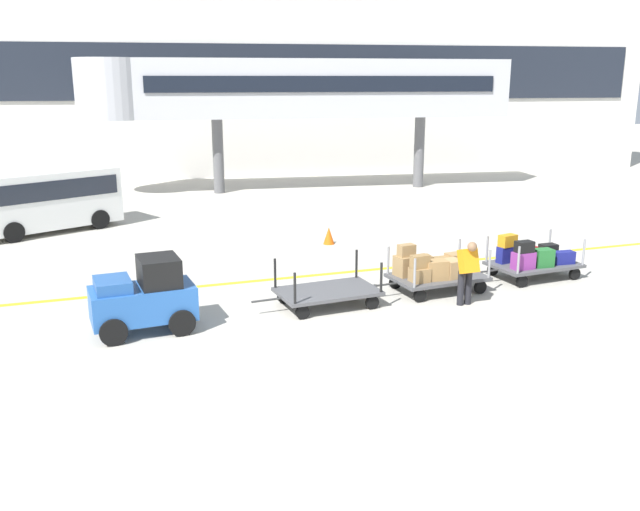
# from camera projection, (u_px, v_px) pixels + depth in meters

# --- Properties ---
(ground_plane) EXTENTS (120.00, 120.00, 0.00)m
(ground_plane) POSITION_uv_depth(u_px,v_px,m) (307.00, 364.00, 12.67)
(ground_plane) COLOR #B2ADA0
(apron_lead_line) EXTENTS (19.53, 2.99, 0.01)m
(apron_lead_line) POSITION_uv_depth(u_px,v_px,m) (380.00, 269.00, 18.96)
(apron_lead_line) COLOR yellow
(apron_lead_line) RESTS_ON ground_plane
(terminal_building) EXTENTS (47.75, 2.51, 9.94)m
(terminal_building) POSITION_uv_depth(u_px,v_px,m) (223.00, 82.00, 36.10)
(terminal_building) COLOR silver
(terminal_building) RESTS_ON ground_plane
(jet_bridge) EXTENTS (19.63, 3.00, 6.00)m
(jet_bridge) POSITION_uv_depth(u_px,v_px,m) (284.00, 89.00, 30.92)
(jet_bridge) COLOR #B7B7BC
(jet_bridge) RESTS_ON ground_plane
(baggage_tug) EXTENTS (2.29, 1.60, 1.58)m
(baggage_tug) POSITION_uv_depth(u_px,v_px,m) (144.00, 297.00, 14.11)
(baggage_tug) COLOR #2659A5
(baggage_tug) RESTS_ON ground_plane
(baggage_cart_lead) EXTENTS (3.09, 1.86, 1.10)m
(baggage_cart_lead) POSITION_uv_depth(u_px,v_px,m) (327.00, 292.00, 15.79)
(baggage_cart_lead) COLOR #4C4C4F
(baggage_cart_lead) RESTS_ON ground_plane
(baggage_cart_middle) EXTENTS (3.09, 1.86, 1.19)m
(baggage_cart_middle) POSITION_uv_depth(u_px,v_px,m) (432.00, 270.00, 16.86)
(baggage_cart_middle) COLOR #4C4C4F
(baggage_cart_middle) RESTS_ON ground_plane
(baggage_cart_tail) EXTENTS (3.09, 1.86, 1.16)m
(baggage_cart_tail) POSITION_uv_depth(u_px,v_px,m) (532.00, 258.00, 17.96)
(baggage_cart_tail) COLOR #4C4C4F
(baggage_cart_tail) RESTS_ON ground_plane
(baggage_handler) EXTENTS (0.46, 0.48, 1.56)m
(baggage_handler) POSITION_uv_depth(u_px,v_px,m) (467.00, 270.00, 15.71)
(baggage_handler) COLOR black
(baggage_handler) RESTS_ON ground_plane
(shuttle_van) EXTENTS (5.05, 4.23, 2.10)m
(shuttle_van) POSITION_uv_depth(u_px,v_px,m) (45.00, 196.00, 23.33)
(shuttle_van) COLOR white
(shuttle_van) RESTS_ON ground_plane
(safety_cone_near) EXTENTS (0.36, 0.36, 0.55)m
(safety_cone_near) POSITION_uv_depth(u_px,v_px,m) (329.00, 236.00, 21.75)
(safety_cone_near) COLOR #EA590F
(safety_cone_near) RESTS_ON ground_plane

